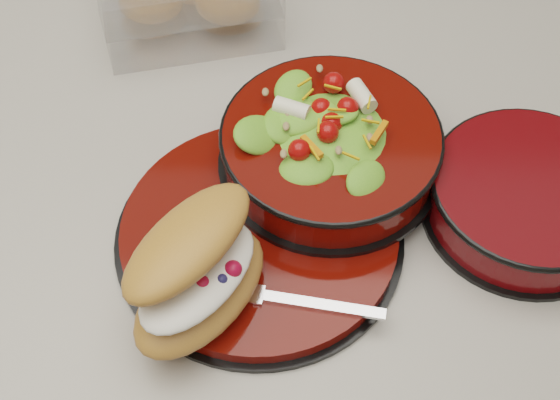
{
  "coord_description": "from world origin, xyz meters",
  "views": [
    {
      "loc": [
        0.04,
        -0.59,
        1.55
      ],
      "look_at": [
        0.03,
        -0.14,
        0.94
      ],
      "focal_mm": 50.0,
      "sensor_mm": 36.0,
      "label": 1
    }
  ],
  "objects_px": {
    "dinner_plate": "(260,234)",
    "croissant": "(199,272)",
    "fork": "(299,301)",
    "extra_bowl": "(527,197)",
    "island_counter": "(264,310)",
    "salad_bowl": "(331,142)"
  },
  "relations": [
    {
      "from": "salad_bowl",
      "to": "croissant",
      "type": "bearing_deg",
      "value": -126.22
    },
    {
      "from": "fork",
      "to": "extra_bowl",
      "type": "bearing_deg",
      "value": -53.66
    },
    {
      "from": "island_counter",
      "to": "salad_bowl",
      "type": "relative_size",
      "value": 5.34
    },
    {
      "from": "croissant",
      "to": "salad_bowl",
      "type": "bearing_deg",
      "value": -1.65
    },
    {
      "from": "salad_bowl",
      "to": "dinner_plate",
      "type": "bearing_deg",
      "value": -129.47
    },
    {
      "from": "extra_bowl",
      "to": "island_counter",
      "type": "bearing_deg",
      "value": 156.39
    },
    {
      "from": "fork",
      "to": "extra_bowl",
      "type": "xyz_separation_m",
      "value": [
        0.23,
        0.12,
        0.01
      ]
    },
    {
      "from": "island_counter",
      "to": "salad_bowl",
      "type": "height_order",
      "value": "salad_bowl"
    },
    {
      "from": "dinner_plate",
      "to": "fork",
      "type": "distance_m",
      "value": 0.09
    },
    {
      "from": "island_counter",
      "to": "dinner_plate",
      "type": "height_order",
      "value": "dinner_plate"
    },
    {
      "from": "croissant",
      "to": "extra_bowl",
      "type": "bearing_deg",
      "value": -35.14
    },
    {
      "from": "extra_bowl",
      "to": "dinner_plate",
      "type": "bearing_deg",
      "value": -171.75
    },
    {
      "from": "croissant",
      "to": "fork",
      "type": "bearing_deg",
      "value": -57.32
    },
    {
      "from": "dinner_plate",
      "to": "extra_bowl",
      "type": "height_order",
      "value": "extra_bowl"
    },
    {
      "from": "salad_bowl",
      "to": "croissant",
      "type": "height_order",
      "value": "salad_bowl"
    },
    {
      "from": "island_counter",
      "to": "extra_bowl",
      "type": "height_order",
      "value": "extra_bowl"
    },
    {
      "from": "extra_bowl",
      "to": "fork",
      "type": "bearing_deg",
      "value": -152.18
    },
    {
      "from": "croissant",
      "to": "dinner_plate",
      "type": "bearing_deg",
      "value": 2.15
    },
    {
      "from": "dinner_plate",
      "to": "croissant",
      "type": "bearing_deg",
      "value": -122.42
    },
    {
      "from": "dinner_plate",
      "to": "extra_bowl",
      "type": "xyz_separation_m",
      "value": [
        0.27,
        0.04,
        0.02
      ]
    },
    {
      "from": "dinner_plate",
      "to": "island_counter",
      "type": "bearing_deg",
      "value": 93.82
    },
    {
      "from": "salad_bowl",
      "to": "croissant",
      "type": "xyz_separation_m",
      "value": [
        -0.12,
        -0.16,
        0.01
      ]
    }
  ]
}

